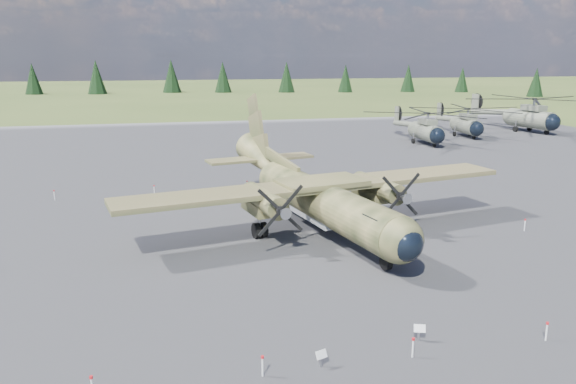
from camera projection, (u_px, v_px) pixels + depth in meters
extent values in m
plane|color=#555E2A|center=(287.00, 249.00, 34.46)|extent=(500.00, 500.00, 0.00)
cube|color=slate|center=(259.00, 207.00, 43.93)|extent=(120.00, 120.00, 0.04)
cylinder|color=#32391F|center=(324.00, 202.00, 36.95)|extent=(5.89, 17.09, 2.63)
sphere|color=#32391F|center=(399.00, 240.00, 29.46)|extent=(3.03, 3.03, 2.58)
sphere|color=black|center=(405.00, 244.00, 29.01)|extent=(2.23, 2.23, 1.89)
cube|color=black|center=(384.00, 220.00, 30.62)|extent=(2.14, 1.84, 0.52)
cone|color=#32391F|center=(262.00, 160.00, 46.54)|extent=(3.79, 6.83, 3.95)
cube|color=#AAACB0|center=(318.00, 215.00, 38.04)|extent=(2.85, 5.87, 0.47)
cube|color=#344021|center=(321.00, 185.00, 37.11)|extent=(27.33, 8.46, 0.33)
cube|color=#32391F|center=(321.00, 182.00, 37.06)|extent=(6.19, 4.42, 0.33)
cylinder|color=#32391F|center=(264.00, 200.00, 35.30)|extent=(2.34, 5.06, 1.41)
cube|color=#32391F|center=(260.00, 207.00, 36.11)|extent=(2.01, 3.41, 0.75)
cone|color=gray|center=(283.00, 212.00, 32.60)|extent=(0.87, 0.97, 0.71)
cylinder|color=black|center=(260.00, 230.00, 36.49)|extent=(1.01, 1.17, 1.03)
cylinder|color=#32391F|center=(378.00, 188.00, 38.66)|extent=(2.34, 5.06, 1.41)
cube|color=#32391F|center=(371.00, 194.00, 39.48)|extent=(2.01, 3.41, 0.75)
cone|color=gray|center=(404.00, 198.00, 35.96)|extent=(0.87, 0.97, 0.71)
cylinder|color=black|center=(371.00, 216.00, 39.85)|extent=(1.01, 1.17, 1.03)
cube|color=#32391F|center=(279.00, 160.00, 43.24)|extent=(1.65, 7.01, 1.58)
cube|color=#344021|center=(260.00, 158.00, 46.95)|extent=(9.24, 3.79, 0.21)
cylinder|color=gray|center=(387.00, 251.00, 30.69)|extent=(0.15, 0.15, 0.85)
cylinder|color=black|center=(386.00, 262.00, 30.85)|extent=(0.49, 0.93, 0.88)
cylinder|color=slate|center=(426.00, 132.00, 74.58)|extent=(2.36, 6.53, 2.25)
sphere|color=black|center=(437.00, 136.00, 71.50)|extent=(2.11, 2.11, 2.07)
sphere|color=slate|center=(415.00, 129.00, 77.66)|extent=(2.11, 2.11, 2.07)
cube|color=slate|center=(428.00, 122.00, 73.89)|extent=(1.58, 2.91, 0.68)
cylinder|color=gray|center=(428.00, 116.00, 73.73)|extent=(0.33, 0.33, 0.90)
cylinder|color=slate|center=(406.00, 124.00, 80.80)|extent=(0.89, 7.71, 1.29)
cube|color=slate|center=(397.00, 114.00, 83.75)|extent=(0.22, 1.27, 2.16)
cylinder|color=black|center=(399.00, 114.00, 83.81)|extent=(0.09, 2.34, 2.34)
cylinder|color=black|center=(434.00, 145.00, 72.32)|extent=(0.26, 0.62, 0.61)
cylinder|color=black|center=(413.00, 141.00, 75.67)|extent=(0.28, 0.73, 0.72)
cylinder|color=gray|center=(413.00, 137.00, 75.56)|extent=(0.13, 0.13, 1.31)
cylinder|color=black|center=(430.00, 140.00, 76.16)|extent=(0.28, 0.73, 0.72)
cylinder|color=gray|center=(430.00, 137.00, 76.05)|extent=(0.13, 0.13, 1.31)
cylinder|color=slate|center=(466.00, 126.00, 81.39)|extent=(2.73, 6.57, 2.23)
sphere|color=black|center=(476.00, 129.00, 78.31)|extent=(2.20, 2.20, 2.05)
sphere|color=slate|center=(456.00, 123.00, 84.47)|extent=(2.20, 2.20, 2.05)
cube|color=slate|center=(468.00, 116.00, 80.70)|extent=(1.73, 2.96, 0.67)
cylinder|color=gray|center=(468.00, 112.00, 80.55)|extent=(0.35, 0.35, 0.89)
cylinder|color=slate|center=(447.00, 119.00, 87.61)|extent=(1.34, 7.65, 1.28)
cube|color=slate|center=(439.00, 110.00, 90.56)|extent=(0.29, 1.26, 2.14)
cylinder|color=black|center=(441.00, 110.00, 90.60)|extent=(0.24, 2.31, 2.32)
cylinder|color=black|center=(474.00, 137.00, 79.12)|extent=(0.30, 0.62, 0.61)
cylinder|color=black|center=(454.00, 134.00, 82.55)|extent=(0.32, 0.73, 0.71)
cylinder|color=gray|center=(455.00, 131.00, 82.44)|extent=(0.13, 0.13, 1.29)
cylinder|color=black|center=(470.00, 134.00, 82.89)|extent=(0.32, 0.73, 0.71)
cylinder|color=gray|center=(470.00, 130.00, 82.78)|extent=(0.13, 0.13, 1.29)
cylinder|color=slate|center=(530.00, 119.00, 86.39)|extent=(4.24, 8.34, 2.76)
sphere|color=black|center=(551.00, 122.00, 82.87)|extent=(2.98, 2.98, 2.54)
sphere|color=slate|center=(511.00, 117.00, 89.92)|extent=(2.98, 2.98, 2.54)
cube|color=slate|center=(534.00, 108.00, 85.58)|extent=(2.52, 3.83, 0.83)
cylinder|color=gray|center=(534.00, 102.00, 85.38)|extent=(0.47, 0.47, 1.11)
cylinder|color=slate|center=(492.00, 112.00, 93.51)|extent=(2.72, 9.44, 1.58)
cube|color=slate|center=(475.00, 102.00, 96.86)|extent=(0.54, 1.56, 2.65)
cylinder|color=black|center=(477.00, 102.00, 97.02)|extent=(0.62, 2.83, 2.87)
cylinder|color=black|center=(547.00, 132.00, 83.83)|extent=(0.45, 0.80, 0.75)
cylinder|color=black|center=(515.00, 129.00, 87.36)|extent=(0.50, 0.93, 0.88)
cylinder|color=gray|center=(516.00, 125.00, 87.22)|extent=(0.18, 0.18, 1.60)
cylinder|color=black|center=(530.00, 128.00, 88.54)|extent=(0.50, 0.93, 0.88)
cylinder|color=gray|center=(530.00, 124.00, 88.40)|extent=(0.18, 0.18, 1.60)
cube|color=gray|center=(321.00, 360.00, 21.39)|extent=(0.10, 0.10, 0.56)
cube|color=silver|center=(321.00, 354.00, 21.28)|extent=(0.49, 0.33, 0.31)
cube|color=gray|center=(419.00, 334.00, 23.35)|extent=(0.11, 0.11, 0.59)
cube|color=silver|center=(420.00, 328.00, 23.24)|extent=(0.52, 0.35, 0.33)
cylinder|color=red|center=(91.00, 377.00, 19.32)|extent=(0.12, 0.12, 0.10)
cylinder|color=silver|center=(263.00, 367.00, 20.71)|extent=(0.07, 0.07, 0.80)
cylinder|color=red|center=(262.00, 357.00, 20.61)|extent=(0.12, 0.12, 0.10)
cylinder|color=silver|center=(413.00, 348.00, 22.01)|extent=(0.07, 0.07, 0.80)
cylinder|color=red|center=(413.00, 339.00, 21.91)|extent=(0.12, 0.12, 0.10)
cylinder|color=silver|center=(546.00, 332.00, 23.31)|extent=(0.07, 0.07, 0.80)
cylinder|color=red|center=(547.00, 323.00, 23.21)|extent=(0.12, 0.12, 0.10)
cylinder|color=silver|center=(54.00, 195.00, 46.05)|extent=(0.07, 0.07, 0.80)
cylinder|color=red|center=(54.00, 191.00, 45.96)|extent=(0.12, 0.12, 0.10)
cylinder|color=silver|center=(154.00, 190.00, 47.78)|extent=(0.07, 0.07, 0.80)
cylinder|color=red|center=(154.00, 186.00, 47.69)|extent=(0.12, 0.12, 0.10)
cylinder|color=silver|center=(247.00, 186.00, 49.52)|extent=(0.07, 0.07, 0.80)
cylinder|color=red|center=(247.00, 181.00, 49.42)|extent=(0.12, 0.12, 0.10)
cylinder|color=silver|center=(334.00, 181.00, 51.25)|extent=(0.07, 0.07, 0.80)
cylinder|color=red|center=(334.00, 177.00, 51.15)|extent=(0.12, 0.12, 0.10)
cylinder|color=silver|center=(415.00, 177.00, 52.98)|extent=(0.07, 0.07, 0.80)
cylinder|color=red|center=(415.00, 173.00, 52.88)|extent=(0.12, 0.12, 0.10)
cylinder|color=silver|center=(525.00, 225.00, 37.93)|extent=(0.07, 0.07, 0.80)
cylinder|color=red|center=(525.00, 220.00, 37.84)|extent=(0.12, 0.12, 0.10)
cone|color=black|center=(536.00, 82.00, 161.41)|extent=(4.60, 4.60, 8.21)
cone|color=black|center=(462.00, 80.00, 182.39)|extent=(4.46, 4.46, 7.97)
cone|color=black|center=(408.00, 78.00, 183.30)|extent=(4.95, 4.95, 8.84)
cone|color=black|center=(345.00, 78.00, 181.54)|extent=(4.96, 4.96, 8.85)
cone|color=black|center=(287.00, 77.00, 180.90)|extent=(5.43, 5.43, 9.70)
cone|color=black|center=(223.00, 77.00, 180.27)|extent=(5.45, 5.45, 9.72)
cone|color=black|center=(171.00, 76.00, 179.42)|extent=(5.87, 5.87, 10.49)
cone|color=black|center=(96.00, 77.00, 172.64)|extent=(5.78, 5.78, 10.32)
cone|color=black|center=(33.00, 79.00, 171.39)|extent=(5.30, 5.30, 9.46)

